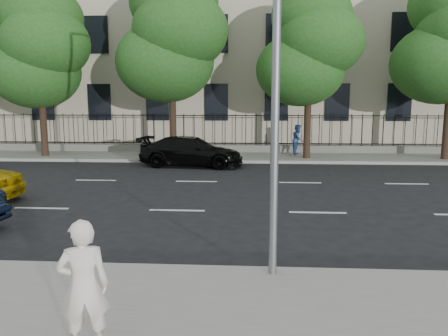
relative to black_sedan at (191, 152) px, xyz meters
name	(u,v)px	position (x,y,z in m)	size (l,w,h in m)	color
ground	(159,238)	(0.72, -10.87, -0.71)	(120.00, 120.00, 0.00)	black
near_sidewalk	(99,321)	(0.72, -14.87, -0.64)	(60.00, 4.00, 0.15)	gray
far_sidewalk	(212,156)	(0.72, 3.13, -0.64)	(60.00, 4.00, 0.15)	gray
lane_markings	(188,194)	(0.72, -6.12, -0.71)	(49.60, 4.62, 0.01)	silver
masonry_building	(223,17)	(0.72, 12.07, 8.30)	(34.60, 12.11, 18.50)	beige
iron_fence	(215,143)	(0.72, 4.83, -0.07)	(30.00, 0.50, 2.20)	slate
tree_b	(41,48)	(-8.24, 2.49, 5.13)	(5.53, 5.12, 8.97)	#382619
tree_c	(173,35)	(-1.24, 2.49, 5.70)	(5.89, 5.50, 9.80)	#382619
tree_d	(310,46)	(5.76, 2.49, 5.12)	(5.34, 4.94, 8.84)	#382619
black_sedan	(191,152)	(0.00, 0.00, 0.00)	(2.00, 4.92, 1.43)	black
woman_near	(83,287)	(0.87, -15.71, 0.26)	(0.60, 0.39, 1.64)	white
pedestrian_far	(298,139)	(5.43, 3.89, 0.26)	(0.80, 0.62, 1.64)	#2B4D87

